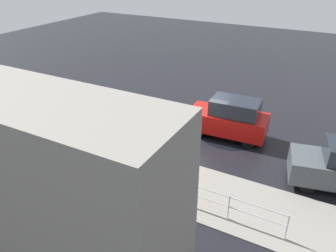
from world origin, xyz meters
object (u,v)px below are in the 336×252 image
moving_hatchback (230,118)px  sign_post (100,125)px  fire_hydrant (106,137)px  pedestrian (92,127)px

moving_hatchback → sign_post: bearing=44.4°
fire_hydrant → sign_post: (-0.46, 0.88, 1.18)m
sign_post → fire_hydrant: bearing=-62.2°
moving_hatchback → pedestrian: (5.92, 3.54, -0.34)m
fire_hydrant → pedestrian: (0.88, -0.06, 0.28)m
moving_hatchback → sign_post: 6.43m
moving_hatchback → pedestrian: moving_hatchback is taller
sign_post → moving_hatchback: bearing=-135.6°
pedestrian → moving_hatchback: bearing=-149.1°
moving_hatchback → pedestrian: 6.91m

